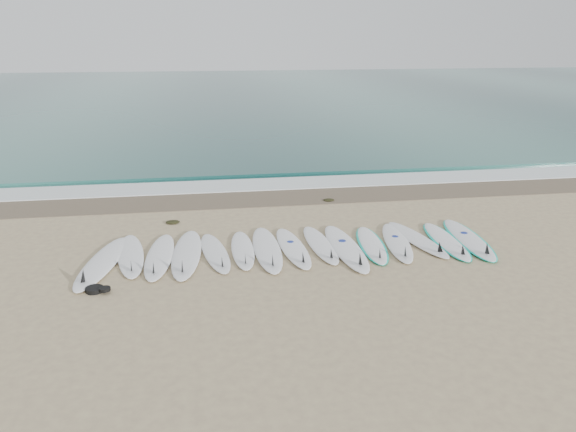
{
  "coord_description": "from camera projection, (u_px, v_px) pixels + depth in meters",
  "views": [
    {
      "loc": [
        -1.88,
        -11.03,
        4.44
      ],
      "look_at": [
        0.05,
        1.16,
        0.4
      ],
      "focal_mm": 35.0,
      "sensor_mm": 36.0,
      "label": 1
    }
  ],
  "objects": [
    {
      "name": "surfboard_11",
      "position": [
        398.0,
        243.0,
        12.31
      ],
      "size": [
        0.92,
        2.56,
        0.32
      ],
      "rotation": [
        0.0,
        0.0,
        -0.16
      ],
      "color": "white",
      "rests_on": "ground"
    },
    {
      "name": "surfboard_3",
      "position": [
        186.0,
        254.0,
        11.64
      ],
      "size": [
        0.76,
        2.87,
        0.36
      ],
      "rotation": [
        0.0,
        0.0,
        -0.06
      ],
      "color": "white",
      "rests_on": "ground"
    },
    {
      "name": "wet_sand_band",
      "position": [
        270.0,
        197.0,
        15.86
      ],
      "size": [
        120.0,
        1.8,
        0.01
      ],
      "primitive_type": "cube",
      "color": "brown",
      "rests_on": "ground"
    },
    {
      "name": "ground",
      "position": [
        294.0,
        250.0,
        12.01
      ],
      "size": [
        120.0,
        120.0,
        0.0
      ],
      "primitive_type": "plane",
      "color": "tan"
    },
    {
      "name": "wave_crest",
      "position": [
        259.0,
        172.0,
        18.57
      ],
      "size": [
        120.0,
        1.0,
        0.1
      ],
      "primitive_type": "cube",
      "color": "#225751",
      "rests_on": "ground"
    },
    {
      "name": "surfboard_6",
      "position": [
        267.0,
        249.0,
        11.91
      ],
      "size": [
        0.59,
        2.75,
        0.35
      ],
      "rotation": [
        0.0,
        0.0,
        -0.01
      ],
      "color": "white",
      "rests_on": "ground"
    },
    {
      "name": "surfboard_2",
      "position": [
        159.0,
        257.0,
        11.53
      ],
      "size": [
        0.69,
        2.63,
        0.33
      ],
      "rotation": [
        0.0,
        0.0,
        -0.06
      ],
      "color": "white",
      "rests_on": "ground"
    },
    {
      "name": "surfboard_12",
      "position": [
        419.0,
        240.0,
        12.49
      ],
      "size": [
        0.9,
        2.53,
        0.32
      ],
      "rotation": [
        0.0,
        0.0,
        0.16
      ],
      "color": "white",
      "rests_on": "ground"
    },
    {
      "name": "surfboard_9",
      "position": [
        347.0,
        248.0,
        11.97
      ],
      "size": [
        0.64,
        2.89,
        0.37
      ],
      "rotation": [
        0.0,
        0.0,
        0.02
      ],
      "color": "white",
      "rests_on": "ground"
    },
    {
      "name": "surfboard_8",
      "position": [
        321.0,
        245.0,
        12.18
      ],
      "size": [
        0.61,
        2.42,
        0.31
      ],
      "rotation": [
        0.0,
        0.0,
        0.05
      ],
      "color": "white",
      "rests_on": "ground"
    },
    {
      "name": "surfboard_5",
      "position": [
        243.0,
        250.0,
        11.9
      ],
      "size": [
        0.5,
        2.3,
        0.29
      ],
      "rotation": [
        0.0,
        0.0,
        -0.01
      ],
      "color": "white",
      "rests_on": "ground"
    },
    {
      "name": "surfboard_0",
      "position": [
        101.0,
        263.0,
        11.19
      ],
      "size": [
        1.07,
        2.91,
        0.37
      ],
      "rotation": [
        0.0,
        0.0,
        -0.17
      ],
      "color": "white",
      "rests_on": "ground"
    },
    {
      "name": "ocean",
      "position": [
        223.0,
        94.0,
        42.52
      ],
      "size": [
        120.0,
        55.0,
        0.03
      ],
      "primitive_type": "cube",
      "color": "#225751",
      "rests_on": "ground"
    },
    {
      "name": "seaweed_far",
      "position": [
        329.0,
        200.0,
        15.54
      ],
      "size": [
        0.31,
        0.24,
        0.06
      ],
      "primitive_type": "ellipsoid",
      "color": "black",
      "rests_on": "ground"
    },
    {
      "name": "surfboard_1",
      "position": [
        131.0,
        256.0,
        11.58
      ],
      "size": [
        0.84,
        2.57,
        0.32
      ],
      "rotation": [
        0.0,
        0.0,
        0.13
      ],
      "color": "white",
      "rests_on": "ground"
    },
    {
      "name": "foam_band",
      "position": [
        264.0,
        184.0,
        17.17
      ],
      "size": [
        120.0,
        1.4,
        0.04
      ],
      "primitive_type": "cube",
      "color": "silver",
      "rests_on": "ground"
    },
    {
      "name": "surfboard_13",
      "position": [
        447.0,
        241.0,
        12.41
      ],
      "size": [
        0.71,
        2.5,
        0.31
      ],
      "rotation": [
        0.0,
        0.0,
        -0.05
      ],
      "color": "white",
      "rests_on": "ground"
    },
    {
      "name": "leash_coil",
      "position": [
        97.0,
        289.0,
        10.08
      ],
      "size": [
        0.46,
        0.36,
        0.11
      ],
      "color": "black",
      "rests_on": "ground"
    },
    {
      "name": "surfboard_10",
      "position": [
        372.0,
        245.0,
        12.21
      ],
      "size": [
        0.81,
        2.39,
        0.3
      ],
      "rotation": [
        0.0,
        0.0,
        -0.11
      ],
      "color": "white",
      "rests_on": "ground"
    },
    {
      "name": "surfboard_14",
      "position": [
        469.0,
        239.0,
        12.52
      ],
      "size": [
        0.89,
        2.79,
        0.35
      ],
      "rotation": [
        0.0,
        0.0,
        -0.09
      ],
      "color": "white",
      "rests_on": "ground"
    },
    {
      "name": "seaweed_near",
      "position": [
        173.0,
        222.0,
        13.72
      ],
      "size": [
        0.34,
        0.26,
        0.07
      ],
      "primitive_type": "ellipsoid",
      "color": "black",
      "rests_on": "ground"
    },
    {
      "name": "surfboard_7",
      "position": [
        294.0,
        248.0,
        11.99
      ],
      "size": [
        0.67,
        2.54,
        0.32
      ],
      "rotation": [
        0.0,
        0.0,
        0.06
      ],
      "color": "white",
      "rests_on": "ground"
    },
    {
      "name": "surfboard_4",
      "position": [
        216.0,
        253.0,
        11.73
      ],
      "size": [
        0.8,
        2.41,
        0.3
      ],
      "rotation": [
        0.0,
        0.0,
        0.13
      ],
      "color": "white",
      "rests_on": "ground"
    }
  ]
}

